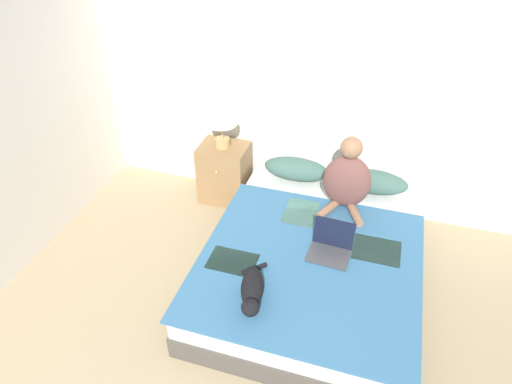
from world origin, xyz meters
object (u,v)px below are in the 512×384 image
Objects in this scene: pillow_far at (373,182)px; nightstand at (224,173)px; table_lamp at (221,115)px; cat_tabby at (252,290)px; laptop_open at (330,248)px; person_sitting at (347,179)px; bed at (313,262)px; pillow_near at (296,169)px.

pillow_far is 1.02× the size of nightstand.
nightstand is 1.30× the size of table_lamp.
table_lamp is at bearing -166.74° from cat_tabby.
table_lamp is at bearing 150.32° from nightstand.
laptop_open is at bearing 131.10° from cat_tabby.
person_sitting reaches higher than cat_tabby.
pillow_far is 1.56m from table_lamp.
bed is 1.03m from pillow_near.
pillow_near is 1.00× the size of pillow_far.
pillow_near is at bearing 149.02° from person_sitting.
nightstand reaches higher than pillow_far.
bed is 0.29m from laptop_open.
nightstand is 0.65m from table_lamp.
laptop_open is 1.56m from nightstand.
pillow_far is 1.33× the size of table_lamp.
pillow_far is 0.42m from person_sitting.
table_lamp reaches higher than pillow_near.
person_sitting is at bearing -30.98° from pillow_near.
table_lamp is (-1.26, 0.28, 0.30)m from person_sitting.
pillow_near is at bearing 168.27° from cat_tabby.
laptop_open is (-0.23, -0.96, -0.05)m from pillow_far.
laptop_open is at bearing -19.96° from bed.
bed is 1.62m from table_lamp.
pillow_near is at bearing 2.43° from nightstand.
table_lamp reaches higher than laptop_open.
table_lamp is (-0.74, -0.03, 0.48)m from pillow_near.
bed is at bearing -38.52° from nightstand.
cat_tabby is (0.06, -1.60, -0.01)m from pillow_near.
table_lamp reaches higher than cat_tabby.
pillow_near and pillow_far have the same top height.
laptop_open reaches higher than pillow_near.
pillow_near is at bearing 112.03° from bed.
laptop_open is 0.54× the size of nightstand.
pillow_far is at bearing 79.46° from laptop_open.
pillow_near is 1.09m from laptop_open.
pillow_far is at bearing 143.10° from cat_tabby.
pillow_near is 1.02× the size of nightstand.
cat_tabby is at bearing -63.04° from nightstand.
pillow_far is at bearing 0.00° from pillow_near.
pillow_near is 0.76m from nightstand.
pillow_near is (-0.37, 0.91, 0.29)m from bed.
laptop_open reaches higher than pillow_far.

